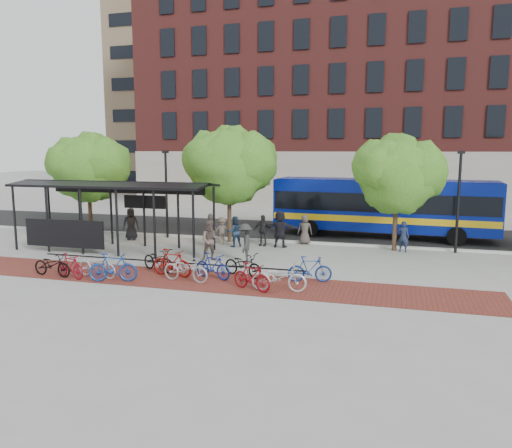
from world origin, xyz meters
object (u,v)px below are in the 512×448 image
(pedestrian_9, at_px, (245,243))
(tree_c, at_px, (399,172))
(tree_a, at_px, (90,165))
(bike_4, at_px, (158,260))
(pedestrian_7, at_px, (403,237))
(bike_5, at_px, (172,263))
(bike_0, at_px, (52,265))
(pedestrian_0, at_px, (131,224))
(pedestrian_4, at_px, (263,230))
(lamp_post_right, at_px, (458,199))
(pedestrian_6, at_px, (305,229))
(bike_3, at_px, (113,267))
(bike_9, at_px, (252,277))
(bike_1, at_px, (70,266))
(pedestrian_2, at_px, (234,232))
(pedestrian_3, at_px, (222,231))
(bike_8, at_px, (243,264))
(pedestrian_5, at_px, (280,229))
(tree_b, at_px, (231,163))
(bus, at_px, (383,204))
(bike_7, at_px, (213,266))
(bike_6, at_px, (186,269))
(pedestrian_1, at_px, (211,230))
(bus_shelter, at_px, (111,192))
(bike_2, at_px, (97,265))
(bike_11, at_px, (310,269))
(lamp_post_left, at_px, (166,191))
(bike_10, at_px, (279,277))
(pedestrian_8, at_px, (211,241))

(pedestrian_9, bearing_deg, tree_c, 113.08)
(tree_a, xyz_separation_m, bike_4, (8.18, -7.36, -3.74))
(pedestrian_7, bearing_deg, bike_5, 52.34)
(bike_0, bearing_deg, pedestrian_0, 14.86)
(tree_c, distance_m, pedestrian_4, 7.72)
(lamp_post_right, bearing_deg, pedestrian_6, 178.53)
(bike_3, height_order, bike_9, bike_3)
(bike_1, height_order, bike_4, same)
(pedestrian_2, height_order, pedestrian_3, pedestrian_2)
(pedestrian_9, bearing_deg, pedestrian_0, -128.63)
(bike_8, bearing_deg, tree_a, 81.82)
(tree_a, bearing_deg, lamp_post_right, 0.69)
(pedestrian_3, xyz_separation_m, pedestrian_5, (3.23, 0.18, 0.23))
(tree_b, relative_size, bike_9, 3.76)
(bus, height_order, bike_4, bus)
(bike_7, bearing_deg, pedestrian_3, 35.54)
(tree_b, height_order, bike_5, tree_b)
(bike_0, relative_size, bike_6, 0.93)
(bike_0, height_order, bike_8, bike_8)
(bike_1, distance_m, pedestrian_4, 10.53)
(pedestrian_4, bearing_deg, pedestrian_9, -82.11)
(bike_6, bearing_deg, bike_1, 108.01)
(bike_1, distance_m, pedestrian_1, 8.32)
(bike_7, relative_size, pedestrian_7, 1.10)
(bus_shelter, height_order, bike_5, bus_shelter)
(bike_3, distance_m, bike_7, 3.94)
(pedestrian_2, bearing_deg, bike_0, 22.92)
(pedestrian_2, bearing_deg, pedestrian_6, 172.78)
(bike_2, distance_m, bike_5, 3.04)
(bus_shelter, height_order, bike_11, bus_shelter)
(bike_11, distance_m, pedestrian_1, 8.48)
(bike_3, distance_m, bike_5, 2.35)
(lamp_post_left, height_order, bike_8, lamp_post_left)
(bike_10, relative_size, bike_11, 1.18)
(tree_b, bearing_deg, bike_1, -111.68)
(tree_b, xyz_separation_m, bus, (8.16, 3.87, -2.48))
(lamp_post_right, relative_size, bike_11, 2.94)
(tree_b, distance_m, pedestrian_0, 6.88)
(bike_10, relative_size, pedestrian_1, 1.13)
(bike_2, bearing_deg, bike_10, -79.17)
(bike_2, height_order, pedestrian_1, pedestrian_1)
(bike_3, bearing_deg, pedestrian_2, -33.33)
(tree_c, relative_size, bike_2, 3.04)
(bike_2, bearing_deg, bike_4, -38.75)
(lamp_post_right, relative_size, pedestrian_1, 2.82)
(tree_a, bearing_deg, bike_9, -35.31)
(tree_b, bearing_deg, bus, 25.35)
(bike_1, distance_m, pedestrian_3, 9.17)
(pedestrian_0, xyz_separation_m, pedestrian_5, (8.83, 0.14, 0.06))
(bike_4, xyz_separation_m, pedestrian_8, (1.44, 2.51, 0.47))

